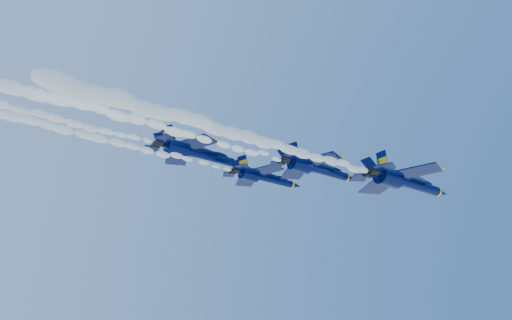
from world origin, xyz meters
TOP-DOWN VIEW (x-y plane):
  - jet_lead at (18.64, -11.12)m, footprint 20.11×16.50m
  - smoke_trail_jet_lead at (-15.02, -11.12)m, footprint 50.14×2.56m
  - jet_second at (3.53, -5.77)m, footprint 16.02×13.14m
  - smoke_trail_jet_second at (-28.39, -5.77)m, footprint 50.14×2.04m
  - jet_third at (1.96, 6.66)m, footprint 15.36×12.60m
  - smoke_trail_jet_third at (-29.67, 6.66)m, footprint 50.14×1.96m
  - jet_fourth at (-9.89, 10.47)m, footprint 18.29×15.00m

SIDE VIEW (x-z plane):
  - smoke_trail_jet_lead at x=-15.02m, z-range 149.31..151.62m
  - jet_lead at x=18.64m, z-range 147.22..154.70m
  - smoke_trail_jet_second at x=-28.39m, z-range 150.32..152.15m
  - jet_second at x=3.53m, z-range 148.71..154.67m
  - smoke_trail_jet_third at x=-29.67m, z-range 152.50..154.26m
  - jet_third at x=1.96m, z-range 150.97..156.68m
  - jet_fourth at x=-9.89m, z-range 153.66..160.45m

